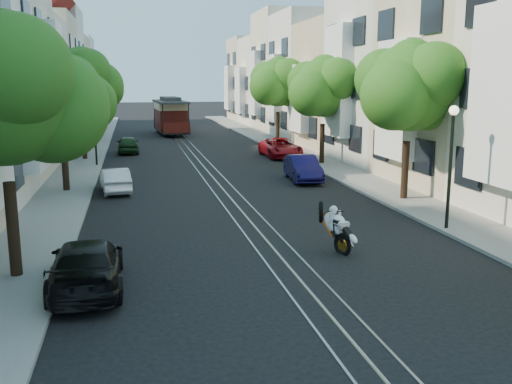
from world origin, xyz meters
TOP-DOWN VIEW (x-y plane):
  - ground at (0.00, 28.00)m, footprint 200.00×200.00m
  - sidewalk_east at (7.25, 28.00)m, footprint 2.50×80.00m
  - sidewalk_west at (-7.25, 28.00)m, footprint 2.50×80.00m
  - rail_left at (-0.55, 28.00)m, footprint 0.06×80.00m
  - rail_slot at (0.00, 28.00)m, footprint 0.06×80.00m
  - rail_right at (0.55, 28.00)m, footprint 0.06×80.00m
  - lane_line at (0.00, 28.00)m, footprint 0.08×80.00m
  - townhouses_east at (11.87, 27.91)m, footprint 7.75×72.00m
  - townhouses_west at (-11.87, 27.91)m, footprint 7.75×72.00m
  - tree_e_b at (7.26, 8.98)m, footprint 4.93×4.08m
  - tree_e_c at (7.26, 19.98)m, footprint 4.84×3.99m
  - tree_e_d at (7.26, 30.98)m, footprint 5.01×4.16m
  - tree_w_a at (-7.14, 1.98)m, footprint 4.93×4.08m
  - tree_w_b at (-7.14, 13.98)m, footprint 4.72×3.87m
  - tree_w_c at (-7.14, 24.98)m, footprint 5.13×4.28m
  - tree_w_d at (-7.14, 35.98)m, footprint 4.84×3.99m
  - lamp_east at (6.30, 4.00)m, footprint 0.32×0.32m
  - lamp_west at (-6.30, 22.00)m, footprint 0.32×0.32m
  - sportbike_rider at (1.74, 2.62)m, footprint 0.78×1.70m
  - cable_car at (-0.50, 42.45)m, footprint 3.14×8.59m
  - parked_car_e_mid at (4.40, 14.73)m, footprint 1.70×4.06m
  - parked_car_e_far at (5.60, 23.93)m, footprint 2.25×4.70m
  - parked_car_w_near at (-5.33, 0.89)m, footprint 1.82×4.32m
  - parked_car_w_mid at (-4.98, 13.63)m, footprint 1.57×3.52m
  - parked_car_w_far at (-4.49, 28.31)m, footprint 1.58×3.68m

SIDE VIEW (x-z plane):
  - ground at x=0.00m, z-range 0.00..0.00m
  - lane_line at x=0.00m, z-range 0.00..0.01m
  - rail_left at x=-0.55m, z-range 0.00..0.02m
  - rail_slot at x=0.00m, z-range 0.00..0.02m
  - rail_right at x=0.55m, z-range 0.00..0.02m
  - sidewalk_east at x=7.25m, z-range 0.00..0.12m
  - sidewalk_west at x=-7.25m, z-range 0.00..0.12m
  - parked_car_w_mid at x=-4.98m, z-range 0.00..1.12m
  - parked_car_w_far at x=-4.49m, z-range 0.00..1.24m
  - parked_car_w_near at x=-5.33m, z-range 0.00..1.24m
  - parked_car_e_far at x=5.60m, z-range 0.00..1.29m
  - parked_car_e_mid at x=4.40m, z-range 0.00..1.30m
  - sportbike_rider at x=1.74m, z-range 0.05..1.56m
  - cable_car at x=-0.50m, z-range 0.30..3.55m
  - lamp_east at x=6.30m, z-range 0.77..4.93m
  - lamp_west at x=-6.30m, z-range 0.77..4.93m
  - tree_w_b at x=-7.14m, z-range 1.26..7.53m
  - tree_e_c at x=7.26m, z-range 1.34..7.86m
  - tree_w_d at x=-7.14m, z-range 1.34..7.86m
  - tree_e_b at x=7.26m, z-range 1.39..8.07m
  - tree_w_a at x=-7.14m, z-range 1.39..8.07m
  - tree_e_d at x=7.26m, z-range 1.44..8.29m
  - tree_w_c at x=-7.14m, z-range 1.52..8.62m
  - townhouses_west at x=-11.87m, z-range -0.80..10.96m
  - townhouses_east at x=11.87m, z-range -0.82..11.18m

